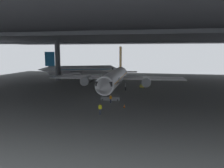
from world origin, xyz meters
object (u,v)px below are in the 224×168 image
Objects in this scene: traffic_cone_orange at (124,106)px; boarding_stairs at (111,96)px; airplane_main at (115,78)px; crew_worker_near_nose at (100,108)px; baggage_tug at (142,86)px; crew_worker_by_stairs at (111,98)px; airplane_distant at (79,70)px.

boarding_stairs is at bearing 121.92° from traffic_cone_orange.
airplane_main is at bearing 96.86° from boarding_stairs.
boarding_stairs is 2.62× the size of crew_worker_near_nose.
crew_worker_near_nose is 28.58m from baggage_tug.
crew_worker_by_stairs is (-0.20, 8.33, -0.13)m from crew_worker_near_nose.
crew_worker_near_nose is (0.79, -11.12, 0.28)m from boarding_stairs.
crew_worker_by_stairs is at bearing -81.99° from airplane_main.
traffic_cone_orange is at bearing -45.33° from crew_worker_by_stairs.
crew_worker_by_stairs is 4.46m from traffic_cone_orange.
airplane_main is at bearing -53.74° from airplane_distant.
crew_worker_near_nose is 5.98m from traffic_cone_orange.
crew_worker_near_nose is 1.13× the size of crew_worker_by_stairs.
baggage_tug is (4.79, 17.18, -0.20)m from boarding_stairs.
airplane_main is at bearing 98.01° from crew_worker_by_stairs.
airplane_distant is 46.73m from traffic_cone_orange.
crew_worker_by_stairs reaches higher than traffic_cone_orange.
crew_worker_near_nose is 2.91× the size of traffic_cone_orange.
crew_worker_by_stairs is 42.44m from airplane_distant.
airplane_main reaches higher than airplane_distant.
crew_worker_near_nose is at bearing -98.04° from baggage_tug.
baggage_tug reaches higher than traffic_cone_orange.
crew_worker_near_nose reaches higher than baggage_tug.
crew_worker_near_nose is at bearing -88.61° from crew_worker_by_stairs.
airplane_distant is at bearing 144.30° from baggage_tug.
boarding_stairs is 7.62× the size of traffic_cone_orange.
airplane_main is 22.62× the size of crew_worker_by_stairs.
airplane_main is at bearing -128.50° from baggage_tug.
crew_worker_by_stairs is (0.59, -2.80, 0.15)m from boarding_stairs.
boarding_stairs reaches higher than traffic_cone_orange.
crew_worker_by_stairs is at bearing -78.05° from boarding_stairs.
airplane_distant is 29.92m from baggage_tug.
airplane_main is 12.85m from crew_worker_by_stairs.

